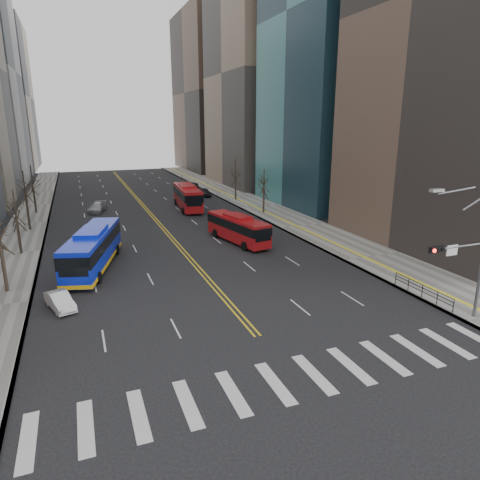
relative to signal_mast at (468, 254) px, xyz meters
name	(u,v)px	position (x,y,z in m)	size (l,w,h in m)	color
ground	(295,378)	(-13.77, -2.00, -4.86)	(220.00, 220.00, 0.00)	black
sidewalk_right	(259,206)	(3.73, 43.00, -4.78)	(7.00, 130.00, 0.15)	slate
sidewalk_left	(29,223)	(-30.27, 43.00, -4.78)	(5.00, 130.00, 0.15)	slate
crosswalk	(295,378)	(-13.77, -2.00, -4.85)	(26.70, 4.00, 0.01)	silver
centerline	(141,203)	(-13.77, 53.00, -4.85)	(0.55, 100.00, 0.01)	gold
office_towers	(123,62)	(-13.64, 66.51, 19.07)	(83.00, 134.00, 58.00)	#99999C
signal_mast	(468,254)	(0.00, 0.00, 0.00)	(5.37, 0.37, 9.39)	slate
pedestrian_railing	(422,289)	(0.53, 4.00, -4.03)	(0.06, 6.06, 1.02)	black
street_trees	(103,196)	(-20.94, 32.55, 0.02)	(35.20, 47.20, 7.60)	#2C231B
blue_bus	(93,248)	(-22.86, 20.88, -2.89)	(6.19, 13.18, 3.74)	#0E23D3
red_bus_near	(238,227)	(-7.10, 24.32, -3.06)	(4.27, 10.30, 3.21)	#A91215
red_bus_far	(187,196)	(-7.54, 45.60, -2.76)	(3.71, 12.18, 3.79)	#A91215
car_white	(60,301)	(-25.69, 12.11, -4.24)	(1.30, 3.74, 1.23)	silver
car_dark_mid	(205,192)	(-1.73, 55.87, -4.10)	(1.78, 4.43, 1.51)	black
car_silver	(97,207)	(-21.11, 48.02, -4.15)	(1.98, 4.86, 1.41)	#9D9DA2
car_dark_far	(192,186)	(-1.74, 64.71, -4.17)	(2.28, 4.94, 1.37)	black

